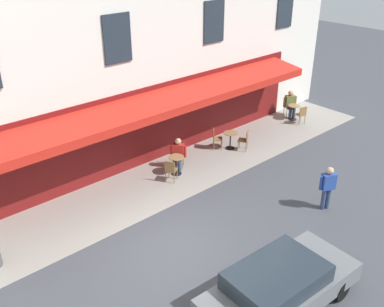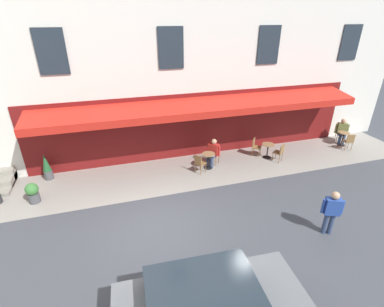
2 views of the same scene
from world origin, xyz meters
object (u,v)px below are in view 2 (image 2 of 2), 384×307
Objects in this scene: cafe_table_streetside at (268,149)px; cafe_chair_wicker_under_awning at (349,141)px; cafe_chair_wicker_corner_right at (255,146)px; potted_plant_mid_terrace at (47,167)px; cafe_table_near_entrance at (343,137)px; parked_car_grey at (208,303)px; cafe_chair_wicker_kerbside at (280,151)px; potted_plant_by_steps at (33,192)px; cafe_chair_wicker_facing_street at (215,152)px; cafe_chair_wicker_by_window at (199,162)px; seated_patron_in_olive at (342,130)px; seated_companion_in_red at (213,151)px; cafe_chair_wicker_corner_left at (340,132)px; walking_pedestrian_in_blue at (332,210)px; cafe_table_mid_terrace at (208,159)px.

cafe_chair_wicker_under_awning is at bearing 174.77° from cafe_table_streetside.
cafe_chair_wicker_corner_right is 9.73m from potted_plant_mid_terrace.
cafe_table_near_entrance is 12.73m from parked_car_grey.
cafe_table_streetside is 0.82× the size of cafe_chair_wicker_kerbside.
potted_plant_by_steps is 7.96m from parked_car_grey.
cafe_chair_wicker_facing_street is at bearing 174.96° from potted_plant_mid_terrace.
cafe_chair_wicker_by_window is 1.00× the size of cafe_chair_wicker_kerbside.
seated_patron_in_olive reaches higher than cafe_table_near_entrance.
cafe_chair_wicker_corner_right is at bearing -49.45° from cafe_chair_wicker_kerbside.
cafe_chair_wicker_under_awning is at bearing -179.58° from cafe_chair_wicker_by_window.
cafe_chair_wicker_under_awning is 15.03m from potted_plant_by_steps.
cafe_chair_wicker_by_window is at bearing -0.76° from cafe_chair_wicker_kerbside.
cafe_chair_wicker_kerbside reaches higher than potted_plant_by_steps.
potted_plant_mid_terrace is at bearing -60.65° from parked_car_grey.
potted_plant_mid_terrace reaches higher than cafe_chair_wicker_by_window.
cafe_chair_wicker_under_awning is at bearing -146.76° from parked_car_grey.
seated_companion_in_red is (3.21, -0.64, 0.15)m from cafe_chair_wicker_kerbside.
parked_car_grey is at bearing 47.62° from cafe_chair_wicker_kerbside.
parked_car_grey is (-4.52, 8.04, 0.13)m from potted_plant_mid_terrace.
cafe_chair_wicker_corner_left is at bearing -118.25° from seated_patron_in_olive.
cafe_chair_wicker_facing_street is 0.76× the size of potted_plant_mid_terrace.
cafe_chair_wicker_corner_left is at bearing -164.79° from cafe_chair_wicker_kerbside.
cafe_chair_wicker_corner_left is 8.86m from cafe_chair_wicker_by_window.
cafe_chair_wicker_by_window and cafe_chair_wicker_facing_street have the same top height.
walking_pedestrian_in_blue is at bearing 42.18° from cafe_chair_wicker_under_awning.
parked_car_grey reaches higher than cafe_chair_wicker_under_awning.
walking_pedestrian_in_blue reaches higher than cafe_chair_wicker_facing_street.
potted_plant_mid_terrace is (15.23, -0.17, 0.04)m from cafe_chair_wicker_corner_left.
cafe_chair_wicker_corner_left is 5.52m from cafe_chair_wicker_corner_right.
cafe_chair_wicker_kerbside is 0.57× the size of walking_pedestrian_in_blue.
cafe_chair_wicker_corner_right is at bearing -167.94° from cafe_table_mid_terrace.
seated_companion_in_red is (7.91, 0.63, 0.15)m from cafe_chair_wicker_corner_left.
parked_car_grey is (1.94, 6.65, 0.16)m from cafe_chair_wicker_by_window.
seated_companion_in_red reaches higher than cafe_chair_wicker_kerbside.
seated_companion_in_red is at bearing -2.22° from cafe_table_streetside.
seated_companion_in_red is (0.16, 0.14, 0.15)m from cafe_chair_wicker_facing_street.
seated_companion_in_red is (7.43, -0.53, 0.15)m from cafe_chair_wicker_under_awning.
seated_patron_in_olive is (-5.41, -0.13, 0.17)m from cafe_chair_wicker_corner_right.
cafe_chair_wicker_by_window is at bearing 7.30° from cafe_table_streetside.
cafe_chair_wicker_under_awning is 7.75m from cafe_table_mid_terrace.
seated_patron_in_olive is (-8.12, -0.71, 0.23)m from cafe_table_mid_terrace.
cafe_chair_wicker_corner_left is at bearing -171.59° from cafe_table_streetside.
cafe_table_near_entrance is at bearing 177.23° from potted_plant_mid_terrace.
parked_car_grey is (10.42, 7.31, 0.22)m from cafe_table_near_entrance.
seated_companion_in_red is at bearing 173.76° from potted_plant_mid_terrace.
seated_patron_in_olive is 0.85× the size of walking_pedestrian_in_blue.
cafe_chair_wicker_facing_street is 1.00× the size of cafe_chair_wicker_corner_right.
cafe_chair_wicker_by_window is at bearing 0.42° from cafe_chair_wicker_under_awning.
seated_patron_in_olive is 15.46m from potted_plant_by_steps.
cafe_table_near_entrance is 0.82× the size of cafe_chair_wicker_corner_left.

